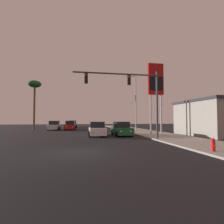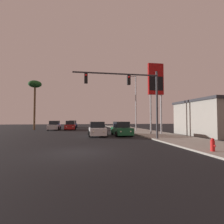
{
  "view_description": "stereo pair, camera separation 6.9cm",
  "coord_description": "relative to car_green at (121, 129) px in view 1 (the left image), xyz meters",
  "views": [
    {
      "loc": [
        0.2,
        -10.63,
        1.98
      ],
      "look_at": [
        4.07,
        11.38,
        2.9
      ],
      "focal_mm": 28.0,
      "sensor_mm": 36.0,
      "label": 1
    },
    {
      "loc": [
        0.27,
        -10.64,
        1.98
      ],
      "look_at": [
        4.07,
        11.38,
        2.9
      ],
      "focal_mm": 28.0,
      "sensor_mm": 36.0,
      "label": 2
    }
  ],
  "objects": [
    {
      "name": "gas_station_sign",
      "position": [
        4.57,
        0.26,
        5.86
      ],
      "size": [
        2.0,
        0.42,
        9.0
      ],
      "color": "#99999E",
      "rests_on": "sidewalk_right"
    },
    {
      "name": "street_lamp",
      "position": [
        3.78,
        6.56,
        4.36
      ],
      "size": [
        1.74,
        0.24,
        9.0
      ],
      "color": "#99999E",
      "rests_on": "sidewalk_right"
    },
    {
      "name": "ground_plane",
      "position": [
        -5.0,
        -10.0,
        -0.76
      ],
      "size": [
        120.0,
        120.0,
        0.0
      ],
      "primitive_type": "plane",
      "color": "black"
    },
    {
      "name": "car_green",
      "position": [
        0.0,
        0.0,
        0.0
      ],
      "size": [
        2.04,
        4.34,
        1.68
      ],
      "rotation": [
        0.0,
        0.0,
        3.17
      ],
      "color": "#195933",
      "rests_on": "ground"
    },
    {
      "name": "sidewalk_right",
      "position": [
        4.5,
        0.0,
        -0.7
      ],
      "size": [
        5.0,
        60.0,
        0.12
      ],
      "color": "#9E998E",
      "rests_on": "ground"
    },
    {
      "name": "car_blue",
      "position": [
        -6.83,
        21.05,
        0.0
      ],
      "size": [
        2.04,
        4.31,
        1.68
      ],
      "rotation": [
        0.0,
        0.0,
        3.14
      ],
      "color": "navy",
      "rests_on": "ground"
    },
    {
      "name": "car_silver",
      "position": [
        -9.7,
        12.87,
        0.0
      ],
      "size": [
        2.04,
        4.34,
        1.68
      ],
      "rotation": [
        0.0,
        0.0,
        3.11
      ],
      "color": "#B7B7BC",
      "rests_on": "ground"
    },
    {
      "name": "traffic_light_mast",
      "position": [
        0.06,
        -4.8,
        4.01
      ],
      "size": [
        8.11,
        0.36,
        6.5
      ],
      "color": "#38383D",
      "rests_on": "sidewalk_right"
    },
    {
      "name": "car_red",
      "position": [
        -6.85,
        13.2,
        0.0
      ],
      "size": [
        2.04,
        4.31,
        1.68
      ],
      "rotation": [
        0.0,
        0.0,
        3.14
      ],
      "color": "maroon",
      "rests_on": "ground"
    },
    {
      "name": "fire_hydrant",
      "position": [
        2.77,
        -11.59,
        -0.27
      ],
      "size": [
        0.24,
        0.34,
        0.76
      ],
      "color": "red",
      "rests_on": "sidewalk_right"
    },
    {
      "name": "car_white",
      "position": [
        -2.95,
        0.04,
        0.0
      ],
      "size": [
        2.04,
        4.32,
        1.68
      ],
      "rotation": [
        0.0,
        0.0,
        3.13
      ],
      "color": "silver",
      "rests_on": "ground"
    },
    {
      "name": "palm_tree_mid",
      "position": [
        -13.5,
        14.0,
        7.28
      ],
      "size": [
        2.4,
        2.4,
        9.26
      ],
      "color": "brown",
      "rests_on": "ground"
    }
  ]
}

